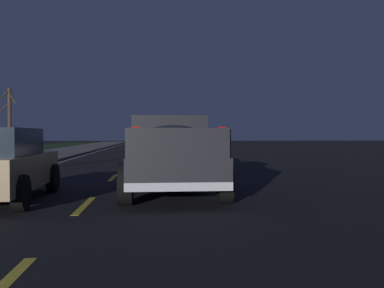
% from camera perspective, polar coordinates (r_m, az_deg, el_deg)
% --- Properties ---
extents(ground, '(144.00, 144.00, 0.00)m').
position_cam_1_polar(ground, '(27.33, -7.15, -1.78)').
color(ground, black).
extents(sidewalk_shoulder, '(108.00, 4.00, 0.12)m').
position_cam_1_polar(sidewalk_shoulder, '(28.20, -18.79, -1.62)').
color(sidewalk_shoulder, slate).
rests_on(sidewalk_shoulder, ground).
extents(lane_markings, '(108.00, 3.54, 0.01)m').
position_cam_1_polar(lane_markings, '(29.66, -11.78, -1.55)').
color(lane_markings, yellow).
rests_on(lane_markings, ground).
extents(pickup_truck, '(5.48, 2.39, 1.87)m').
position_cam_1_polar(pickup_truck, '(11.50, -2.60, -0.98)').
color(pickup_truck, '#232328').
rests_on(pickup_truck, ground).
extents(sedan_white, '(4.44, 2.08, 1.54)m').
position_cam_1_polar(sedan_white, '(18.15, -2.69, -0.80)').
color(sedan_white, silver).
rests_on(sedan_white, ground).
extents(bare_tree_far, '(0.70, 1.33, 5.08)m').
position_cam_1_polar(bare_tree_far, '(41.17, -20.85, 2.85)').
color(bare_tree_far, '#423323').
rests_on(bare_tree_far, ground).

